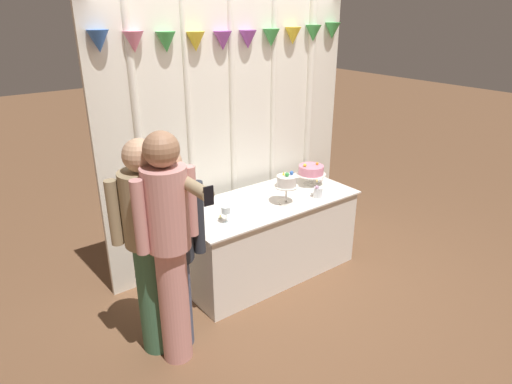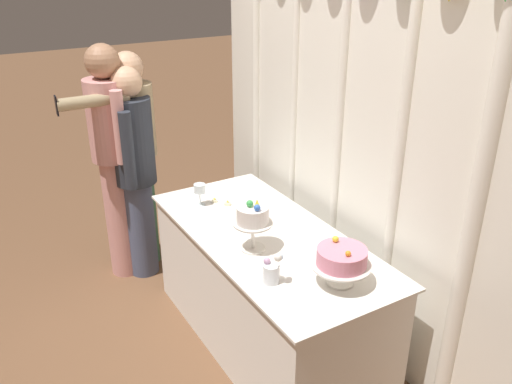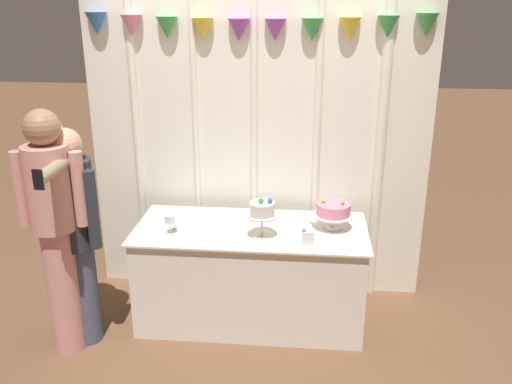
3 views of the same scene
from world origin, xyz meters
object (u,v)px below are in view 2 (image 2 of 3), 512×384
Objects in this scene: wine_glass at (200,189)px; guest_man_pink_jacket at (135,166)px; tealight_near_left at (228,204)px; guest_man_dark_suit at (113,153)px; guest_girl_blue_dress at (135,152)px; flower_vase at (272,271)px; cake_table at (267,290)px; cake_display_nearleft at (253,218)px; tealight_far_left at (215,201)px; cake_display_nearright at (342,259)px.

wine_glass is 0.65m from guest_man_pink_jacket.
guest_man_dark_suit reaches higher than tealight_near_left.
wine_glass is at bearing 12.71° from guest_girl_blue_dress.
flower_vase is 0.93m from tealight_near_left.
cake_table is at bearing 18.49° from guest_man_pink_jacket.
guest_man_pink_jacket is at bearing -169.34° from cake_display_nearleft.
guest_man_dark_suit reaches higher than guest_man_pink_jacket.
guest_girl_blue_dress is at bearing -172.70° from cake_display_nearleft.
guest_man_pink_jacket is at bearing -151.83° from tealight_far_left.
tealight_far_left is at bearing -173.51° from cake_table.
guest_man_pink_jacket is 0.96× the size of guest_girl_blue_dress.
tealight_near_left is (-0.48, -0.01, 0.39)m from cake_table.
guest_girl_blue_dress reaches higher than wine_glass.
guest_man_pink_jacket reaches higher than tealight_far_left.
guest_girl_blue_dress reaches higher than guest_man_pink_jacket.
cake_table is 0.99× the size of guest_man_dark_suit.
guest_man_pink_jacket is (-1.60, -0.16, 0.05)m from flower_vase.
flower_vase reaches higher than tealight_far_left.
tealight_far_left is at bearing 32.95° from guest_man_dark_suit.
cake_display_nearleft is at bearing 0.95° from wine_glass.
cake_table is 5.73× the size of cake_display_nearright.
cake_display_nearleft is 0.19× the size of guest_man_pink_jacket.
cake_display_nearright is at bearing 5.87° from tealight_far_left.
guest_girl_blue_dress is (-1.76, -0.10, 0.09)m from flower_vase.
tealight_near_left is at bearing 21.06° from guest_girl_blue_dress.
guest_man_pink_jacket is 0.17m from guest_girl_blue_dress.
wine_glass is at bearing -163.83° from cake_table.
tealight_near_left is at bearing 60.41° from wine_glass.
wine_glass is 0.09× the size of guest_man_dark_suit.
tealight_near_left is 0.80m from guest_man_pink_jacket.
flower_vase is 0.11× the size of guest_girl_blue_dress.
cake_display_nearleft is 1.68× the size of flower_vase.
cake_display_nearright reaches higher than tealight_far_left.
cake_display_nearleft is 1.44m from guest_girl_blue_dress.
flower_vase is 1.71m from guest_man_dark_suit.
tealight_far_left is (-1.17, -0.12, -0.13)m from cake_display_nearright.
tealight_near_left is (0.09, 0.16, -0.11)m from wine_glass.
guest_man_dark_suit is at bearing -153.04° from wine_glass.
cake_display_nearleft is 0.18× the size of guest_girl_blue_dress.
tealight_far_left is 0.10m from tealight_near_left.
cake_display_nearleft is at bearing -7.76° from tealight_far_left.
flower_vase is at bearing 3.31° from guest_girl_blue_dress.
tealight_near_left is 0.95m from guest_man_dark_suit.
wine_glass is 3.10× the size of tealight_near_left.
cake_display_nearleft is at bearing -14.07° from tealight_near_left.
guest_girl_blue_dress is (-0.76, -0.17, 0.05)m from wine_glass.
cake_display_nearright is at bearing 5.30° from cake_table.
guest_man_pink_jacket reaches higher than cake_display_nearright.
cake_display_nearleft is 2.04× the size of wine_glass.
wine_glass reaches higher than tealight_near_left.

